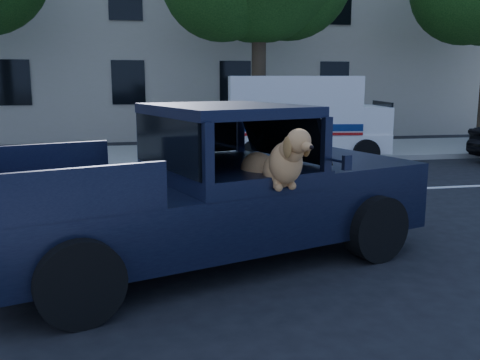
{
  "coord_description": "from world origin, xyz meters",
  "views": [
    {
      "loc": [
        1.1,
        -6.87,
        2.32
      ],
      "look_at": [
        2.35,
        -0.66,
        1.12
      ],
      "focal_mm": 40.0,
      "sensor_mm": 36.0,
      "label": 1
    }
  ],
  "objects": [
    {
      "name": "lane_stripes",
      "position": [
        2.0,
        3.4,
        0.01
      ],
      "size": [
        21.6,
        0.14,
        0.01
      ],
      "primitive_type": null,
      "color": "silver",
      "rests_on": "ground"
    },
    {
      "name": "far_sidewalk",
      "position": [
        0.0,
        9.2,
        0.07
      ],
      "size": [
        60.0,
        4.0,
        0.15
      ],
      "primitive_type": "cube",
      "color": "gray",
      "rests_on": "ground"
    },
    {
      "name": "pickup_truck",
      "position": [
        1.92,
        -0.32,
        0.68
      ],
      "size": [
        5.99,
        3.8,
        2.0
      ],
      "rotation": [
        0.0,
        0.0,
        0.32
      ],
      "color": "black",
      "rests_on": "ground"
    },
    {
      "name": "mail_truck",
      "position": [
        5.83,
        7.69,
        1.05
      ],
      "size": [
        4.63,
        2.77,
        2.4
      ],
      "rotation": [
        0.0,
        0.0,
        -0.14
      ],
      "color": "silver",
      "rests_on": "ground"
    },
    {
      "name": "ground",
      "position": [
        0.0,
        0.0,
        0.0
      ],
      "size": [
        120.0,
        120.0,
        0.0
      ],
      "primitive_type": "plane",
      "color": "black",
      "rests_on": "ground"
    },
    {
      "name": "building_main",
      "position": [
        3.0,
        16.5,
        4.5
      ],
      "size": [
        26.0,
        6.0,
        9.0
      ],
      "primitive_type": "cube",
      "color": "#B9AC99",
      "rests_on": "ground"
    }
  ]
}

